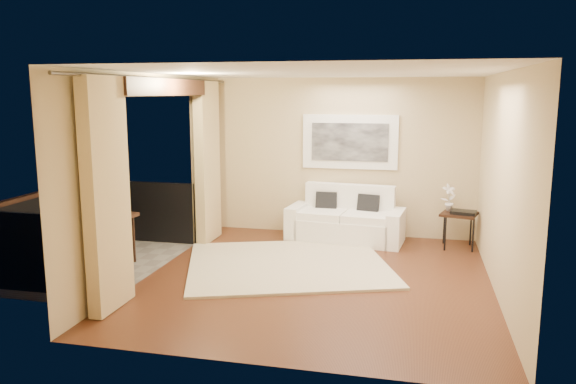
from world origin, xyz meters
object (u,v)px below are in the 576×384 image
(sofa, at_px, (346,221))
(ice_bucket, at_px, (100,206))
(balcony_chair_far, at_px, (107,225))
(bistro_table, at_px, (107,220))
(side_table, at_px, (459,217))
(orchid, at_px, (449,198))
(balcony_chair_near, at_px, (70,236))

(sofa, relative_size, ice_bucket, 9.85)
(balcony_chair_far, bearing_deg, bistro_table, 141.32)
(sofa, xyz_separation_m, ice_bucket, (-3.28, -2.09, 0.53))
(bistro_table, bearing_deg, side_table, 23.34)
(sofa, bearing_deg, ice_bucket, -141.40)
(orchid, height_order, ice_bucket, orchid)
(balcony_chair_far, bearing_deg, ice_bucket, -18.47)
(orchid, bearing_deg, sofa, -179.14)
(side_table, bearing_deg, ice_bucket, -158.52)
(orchid, xyz_separation_m, balcony_chair_near, (-5.18, -2.52, -0.30))
(side_table, xyz_separation_m, orchid, (-0.16, 0.11, 0.28))
(side_table, xyz_separation_m, ice_bucket, (-5.09, -2.00, 0.34))
(sofa, bearing_deg, balcony_chair_far, -139.17)
(bistro_table, distance_m, ice_bucket, 0.27)
(ice_bucket, bearing_deg, orchid, 23.23)
(side_table, distance_m, ice_bucket, 5.48)
(sofa, relative_size, orchid, 4.47)
(side_table, height_order, bistro_table, bistro_table)
(orchid, bearing_deg, side_table, -35.06)
(sofa, bearing_deg, side_table, 3.33)
(orchid, xyz_separation_m, bistro_table, (-4.76, -2.24, -0.12))
(balcony_chair_far, xyz_separation_m, ice_bucket, (-0.14, 0.09, 0.26))
(side_table, bearing_deg, orchid, 144.94)
(side_table, distance_m, orchid, 0.34)
(balcony_chair_near, height_order, ice_bucket, ice_bucket)
(balcony_chair_far, xyz_separation_m, balcony_chair_near, (-0.39, -0.31, -0.10))
(sofa, height_order, balcony_chair_far, balcony_chair_far)
(balcony_chair_far, relative_size, balcony_chair_near, 1.18)
(ice_bucket, bearing_deg, side_table, 21.48)
(balcony_chair_near, bearing_deg, bistro_table, 42.34)
(orchid, bearing_deg, ice_bucket, -156.77)
(orchid, distance_m, balcony_chair_far, 5.27)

